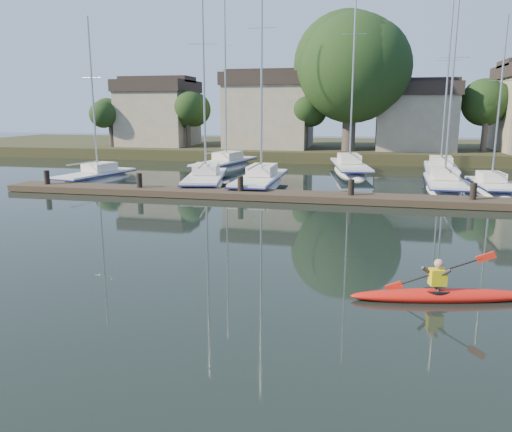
% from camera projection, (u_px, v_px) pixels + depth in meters
% --- Properties ---
extents(ground, '(160.00, 160.00, 0.00)m').
position_uv_depth(ground, '(221.00, 289.00, 13.58)').
color(ground, black).
rests_on(ground, ground).
extents(kayak, '(4.78, 1.67, 1.52)m').
position_uv_depth(kayak, '(442.00, 293.00, 12.79)').
color(kayak, red).
rests_on(kayak, ground).
extents(dock, '(34.00, 2.00, 1.80)m').
position_uv_depth(dock, '(294.00, 196.00, 26.90)').
color(dock, '#3F3524').
rests_on(dock, ground).
extents(sailboat_0, '(3.54, 7.78, 11.93)m').
position_uv_depth(sailboat_0, '(96.00, 184.00, 33.88)').
color(sailboat_0, silver).
rests_on(sailboat_0, ground).
extents(sailboat_1, '(4.08, 9.48, 15.07)m').
position_uv_depth(sailboat_1, '(206.00, 188.00, 32.25)').
color(sailboat_1, silver).
rests_on(sailboat_1, ground).
extents(sailboat_2, '(2.36, 9.92, 16.41)m').
position_uv_depth(sailboat_2, '(260.00, 190.00, 31.50)').
color(sailboat_2, silver).
rests_on(sailboat_2, ground).
extents(sailboat_3, '(2.57, 8.40, 13.40)m').
position_uv_depth(sailboat_3, '(444.00, 193.00, 30.22)').
color(sailboat_3, silver).
rests_on(sailboat_3, ground).
extents(sailboat_4, '(2.30, 6.66, 11.17)m').
position_uv_depth(sailboat_4, '(491.00, 195.00, 29.55)').
color(sailboat_4, silver).
rests_on(sailboat_4, ground).
extents(sailboat_5, '(4.05, 10.32, 16.66)m').
position_uv_depth(sailboat_5, '(225.00, 171.00, 41.00)').
color(sailboat_5, silver).
rests_on(sailboat_5, ground).
extents(sailboat_6, '(4.06, 11.28, 17.57)m').
position_uv_depth(sailboat_6, '(349.00, 175.00, 38.84)').
color(sailboat_6, silver).
rests_on(sailboat_6, ground).
extents(sailboat_7, '(3.05, 9.01, 14.27)m').
position_uv_depth(sailboat_7, '(440.00, 178.00, 37.11)').
color(sailboat_7, silver).
rests_on(sailboat_7, ground).
extents(shore, '(90.00, 25.25, 12.75)m').
position_uv_depth(shore, '(347.00, 125.00, 51.01)').
color(shore, '#2C3118').
rests_on(shore, ground).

